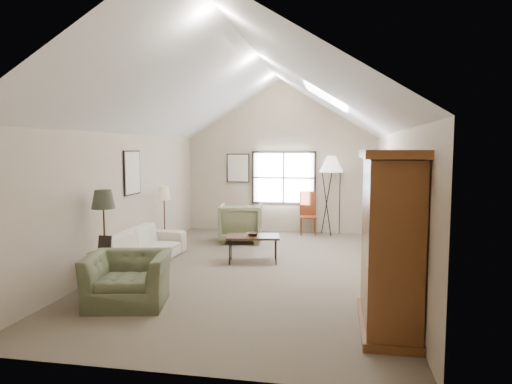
% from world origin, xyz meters
% --- Properties ---
extents(room_shell, '(5.01, 8.01, 4.00)m').
position_xyz_m(room_shell, '(0.00, 0.00, 3.21)').
color(room_shell, brown).
rests_on(room_shell, ground).
extents(window, '(1.72, 0.08, 1.42)m').
position_xyz_m(window, '(0.10, 3.96, 1.45)').
color(window, black).
rests_on(window, room_shell).
extents(skylight, '(0.80, 1.20, 0.52)m').
position_xyz_m(skylight, '(1.30, 0.90, 3.22)').
color(skylight, white).
rests_on(skylight, room_shell).
extents(wall_art, '(1.97, 3.71, 0.88)m').
position_xyz_m(wall_art, '(-1.88, 1.94, 1.73)').
color(wall_art, black).
rests_on(wall_art, room_shell).
extents(armoire, '(0.60, 1.50, 2.20)m').
position_xyz_m(armoire, '(2.18, -2.40, 1.10)').
color(armoire, brown).
rests_on(armoire, ground).
extents(tv_alcove, '(0.32, 1.30, 2.10)m').
position_xyz_m(tv_alcove, '(2.34, 1.60, 1.15)').
color(tv_alcove, white).
rests_on(tv_alcove, ground).
extents(media_console, '(0.34, 1.18, 0.60)m').
position_xyz_m(media_console, '(2.32, 1.60, 0.30)').
color(media_console, '#382316').
rests_on(media_console, ground).
extents(tv_panel, '(0.05, 0.90, 0.55)m').
position_xyz_m(tv_panel, '(2.32, 1.60, 0.92)').
color(tv_panel, black).
rests_on(tv_panel, media_console).
extents(sofa, '(1.05, 2.33, 0.66)m').
position_xyz_m(sofa, '(-2.19, 0.06, 0.33)').
color(sofa, beige).
rests_on(sofa, ground).
extents(armchair_near, '(1.30, 1.19, 0.73)m').
position_xyz_m(armchair_near, '(-1.39, -2.18, 0.37)').
color(armchair_near, '#575C40').
rests_on(armchair_near, ground).
extents(armchair_far, '(1.11, 1.14, 0.92)m').
position_xyz_m(armchair_far, '(-0.74, 2.43, 0.46)').
color(armchair_far, '#6B6F4E').
rests_on(armchair_far, ground).
extents(coffee_table, '(1.11, 0.74, 0.53)m').
position_xyz_m(coffee_table, '(-0.09, 0.53, 0.26)').
color(coffee_table, '#372216').
rests_on(coffee_table, ground).
extents(bowl, '(0.29, 0.29, 0.06)m').
position_xyz_m(bowl, '(-0.09, 0.53, 0.56)').
color(bowl, '#342315').
rests_on(bowl, coffee_table).
extents(side_table, '(0.61, 0.61, 0.57)m').
position_xyz_m(side_table, '(-2.09, -1.54, 0.29)').
color(side_table, '#331D14').
rests_on(side_table, ground).
extents(side_chair, '(0.48, 0.48, 1.10)m').
position_xyz_m(side_chair, '(0.78, 3.70, 0.55)').
color(side_chair, brown).
rests_on(side_chair, ground).
extents(tripod_lamp, '(0.68, 0.68, 2.08)m').
position_xyz_m(tripod_lamp, '(1.36, 3.70, 1.04)').
color(tripod_lamp, white).
rests_on(tripod_lamp, ground).
extents(dark_lamp, '(0.41, 0.41, 1.59)m').
position_xyz_m(dark_lamp, '(-2.20, -1.34, 0.79)').
color(dark_lamp, black).
rests_on(dark_lamp, ground).
extents(tan_lamp, '(0.30, 0.30, 1.43)m').
position_xyz_m(tan_lamp, '(-2.20, 1.26, 0.71)').
color(tan_lamp, tan).
rests_on(tan_lamp, ground).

